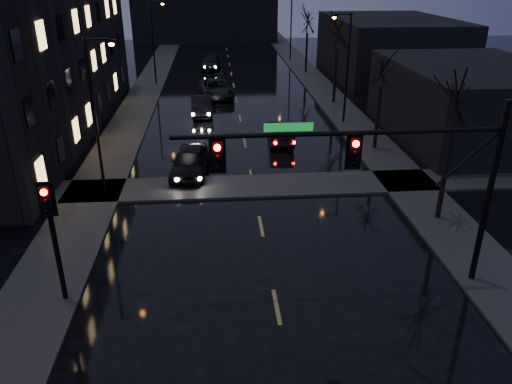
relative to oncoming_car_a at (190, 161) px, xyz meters
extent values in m
cube|color=#2D2D2B|center=(-5.02, 14.44, -0.76)|extent=(3.00, 140.00, 0.12)
cube|color=#2D2D2B|center=(11.98, 14.44, -0.76)|extent=(3.00, 140.00, 0.12)
cube|color=#2D2D2B|center=(3.48, -2.06, -0.76)|extent=(40.00, 3.00, 0.12)
cube|color=black|center=(18.98, 5.44, 1.68)|extent=(10.00, 14.00, 5.00)
cube|color=black|center=(20.48, 27.44, 2.18)|extent=(12.00, 18.00, 6.00)
cube|color=black|center=(0.48, 57.44, 3.18)|extent=(22.00, 10.00, 8.00)
cylinder|color=black|center=(11.08, -11.56, 2.68)|extent=(0.22, 0.22, 7.00)
cylinder|color=black|center=(5.58, -11.56, 5.18)|extent=(11.00, 0.16, 0.16)
cylinder|color=black|center=(10.08, -11.56, 4.18)|extent=(2.05, 0.10, 2.05)
cube|color=#0C591E|center=(3.88, -11.56, 5.43)|extent=(1.60, 0.04, 0.28)
cube|color=black|center=(1.58, -11.56, 4.53)|extent=(0.35, 0.28, 1.05)
sphere|color=#FF0705|center=(1.58, -11.72, 4.86)|extent=(0.22, 0.22, 0.22)
cube|color=black|center=(6.08, -11.56, 4.53)|extent=(0.35, 0.28, 1.05)
sphere|color=#FF0705|center=(6.08, -11.72, 4.86)|extent=(0.22, 0.22, 0.22)
cylinder|color=black|center=(-4.02, -11.56, 1.38)|extent=(0.18, 0.18, 4.40)
cube|color=black|center=(-4.02, -11.56, 3.18)|extent=(0.35, 0.28, 1.05)
sphere|color=#FF0705|center=(-4.02, -11.72, 3.51)|extent=(0.22, 0.22, 0.22)
cylinder|color=black|center=(11.88, -6.56, 1.38)|extent=(0.24, 0.24, 4.40)
cylinder|color=black|center=(11.88, 3.44, 1.25)|extent=(0.24, 0.24, 4.12)
cylinder|color=black|center=(11.88, 15.44, 1.52)|extent=(0.24, 0.24, 4.68)
cylinder|color=black|center=(11.88, 29.44, 1.33)|extent=(0.24, 0.24, 4.29)
cylinder|color=black|center=(-4.32, -2.56, 3.18)|extent=(0.16, 0.16, 8.00)
cylinder|color=black|center=(-3.72, -2.56, 7.08)|extent=(1.20, 0.10, 0.10)
cube|color=black|center=(-3.12, -2.56, 6.98)|extent=(0.50, 0.25, 0.15)
sphere|color=orange|center=(-3.12, -2.56, 6.88)|extent=(0.28, 0.28, 0.28)
cylinder|color=black|center=(-4.32, 24.44, 3.18)|extent=(0.16, 0.16, 8.00)
cylinder|color=black|center=(-3.72, 24.44, 7.08)|extent=(1.20, 0.10, 0.10)
cube|color=black|center=(-3.12, 24.44, 6.98)|extent=(0.50, 0.25, 0.15)
sphere|color=orange|center=(-3.12, 24.44, 6.88)|extent=(0.28, 0.28, 0.28)
cylinder|color=black|center=(11.28, 9.44, 3.18)|extent=(0.16, 0.16, 8.00)
cylinder|color=black|center=(10.68, 9.44, 7.08)|extent=(1.20, 0.10, 0.10)
cube|color=black|center=(10.08, 9.44, 6.98)|extent=(0.50, 0.25, 0.15)
sphere|color=orange|center=(10.08, 9.44, 6.88)|extent=(0.28, 0.28, 0.28)
cylinder|color=black|center=(11.28, 37.44, 3.18)|extent=(0.16, 0.16, 8.00)
imported|color=black|center=(0.00, 0.00, 0.00)|extent=(2.37, 4.95, 1.63)
imported|color=black|center=(0.44, 12.72, -0.08)|extent=(1.90, 4.58, 1.47)
imported|color=black|center=(1.68, 18.55, -0.01)|extent=(3.45, 6.11, 1.61)
imported|color=black|center=(1.13, 32.39, -0.08)|extent=(2.52, 5.23, 1.47)
imported|color=black|center=(5.89, 5.33, -0.08)|extent=(1.79, 4.53, 1.47)
camera|label=1|loc=(1.56, -26.79, 10.12)|focal=35.00mm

